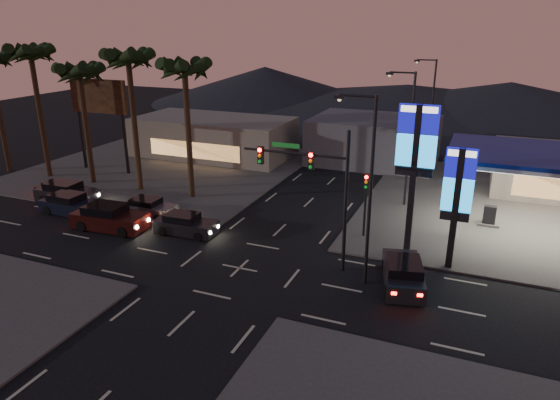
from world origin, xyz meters
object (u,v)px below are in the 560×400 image
at_px(suv_station, 403,273).
at_px(car_lane_b_front, 149,208).
at_px(car_lane_b_rear, 61,190).
at_px(pylon_sign_short, 458,191).
at_px(car_lane_a_front, 185,224).
at_px(pylon_sign_tall, 416,151).
at_px(car_lane_a_rear, 70,204).
at_px(gas_station, 550,159).
at_px(car_lane_a_mid, 109,218).
at_px(car_lane_b_mid, 67,193).
at_px(traffic_signal_mast, 315,178).

bearing_deg(suv_station, car_lane_b_front, 169.77).
distance_m(car_lane_b_rear, suv_station, 27.95).
height_order(pylon_sign_short, car_lane_a_front, pylon_sign_short).
relative_size(pylon_sign_tall, car_lane_a_rear, 1.95).
xyz_separation_m(car_lane_a_front, car_lane_b_rear, (-13.19, 2.49, -0.03)).
relative_size(pylon_sign_short, car_lane_b_front, 1.73).
bearing_deg(gas_station, car_lane_a_rear, -164.20).
xyz_separation_m(car_lane_a_mid, car_lane_b_rear, (-8.00, 3.74, -0.17)).
height_order(car_lane_a_front, car_lane_b_front, car_lane_a_front).
height_order(pylon_sign_tall, car_lane_b_front, pylon_sign_tall).
distance_m(gas_station, car_lane_a_mid, 28.92).
bearing_deg(car_lane_b_rear, suv_station, -8.44).
bearing_deg(suv_station, car_lane_a_mid, 178.93).
bearing_deg(car_lane_b_mid, suv_station, -7.35).
bearing_deg(car_lane_b_front, car_lane_b_mid, 179.79).
relative_size(gas_station, car_lane_b_rear, 2.98).
relative_size(gas_station, suv_station, 2.50).
distance_m(pylon_sign_tall, traffic_signal_mast, 6.02).
height_order(pylon_sign_tall, traffic_signal_mast, pylon_sign_tall).
distance_m(car_lane_a_rear, car_lane_b_front, 5.89).
bearing_deg(car_lane_a_rear, gas_station, 15.80).
xyz_separation_m(car_lane_b_mid, car_lane_b_rear, (-1.31, 0.71, -0.13)).
bearing_deg(car_lane_b_rear, car_lane_a_rear, -36.61).
relative_size(car_lane_a_rear, car_lane_b_front, 1.14).
height_order(pylon_sign_tall, car_lane_b_mid, pylon_sign_tall).
relative_size(car_lane_a_front, car_lane_a_mid, 0.81).
height_order(gas_station, car_lane_b_rear, gas_station).
relative_size(gas_station, car_lane_a_front, 2.84).
xyz_separation_m(pylon_sign_short, car_lane_b_front, (-20.77, 0.38, -4.05)).
bearing_deg(car_lane_b_rear, car_lane_a_front, -10.70).
bearing_deg(gas_station, car_lane_a_mid, -159.28).
xyz_separation_m(gas_station, car_lane_a_front, (-21.56, -8.87, -4.44)).
height_order(car_lane_a_mid, car_lane_b_front, car_lane_a_mid).
distance_m(gas_station, traffic_signal_mast, 15.82).
xyz_separation_m(gas_station, car_lane_b_front, (-25.77, -7.12, -4.47)).
relative_size(car_lane_a_rear, car_lane_b_mid, 0.92).
bearing_deg(pylon_sign_short, car_lane_b_front, 178.94).
relative_size(pylon_sign_short, car_lane_b_rear, 1.71).
xyz_separation_m(gas_station, traffic_signal_mast, (-12.24, -10.01, 0.15)).
distance_m(gas_station, suv_station, 13.40).
distance_m(pylon_sign_tall, car_lane_a_mid, 20.38).
xyz_separation_m(car_lane_a_front, car_lane_a_mid, (-5.19, -1.24, 0.14)).
distance_m(traffic_signal_mast, suv_station, 6.86).
height_order(gas_station, car_lane_b_front, gas_station).
bearing_deg(suv_station, pylon_sign_tall, 95.58).
distance_m(gas_station, pylon_sign_short, 9.02).
bearing_deg(car_lane_a_mid, traffic_signal_mast, 0.42).
distance_m(pylon_sign_tall, pylon_sign_short, 3.20).
bearing_deg(suv_station, pylon_sign_short, 54.74).
height_order(car_lane_a_mid, car_lane_b_rear, car_lane_a_mid).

